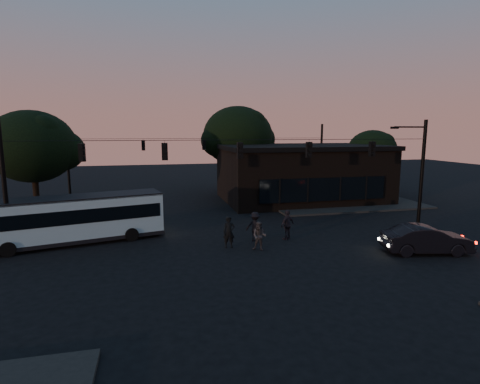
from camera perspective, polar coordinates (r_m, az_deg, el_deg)
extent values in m
plane|color=black|center=(20.12, 2.67, -10.27)|extent=(120.00, 120.00, 0.00)
cube|color=black|center=(37.15, 14.62, -1.36)|extent=(14.00, 10.00, 0.15)
cube|color=black|center=(34.04, -27.94, -3.10)|extent=(14.00, 10.00, 0.15)
cube|color=black|center=(37.31, 9.26, 2.63)|extent=(15.00, 10.00, 5.00)
cube|color=black|center=(37.11, 9.36, 6.77)|extent=(15.40, 10.40, 0.40)
cube|color=black|center=(32.78, 12.64, 0.39)|extent=(11.50, 0.18, 2.00)
cylinder|color=black|center=(41.54, -0.35, 2.72)|extent=(0.44, 0.44, 4.00)
ellipsoid|color=black|center=(41.28, -0.35, 8.52)|extent=(7.60, 7.60, 6.46)
cylinder|color=black|center=(43.36, 19.26, 1.81)|extent=(0.44, 0.44, 3.00)
ellipsoid|color=black|center=(43.10, 19.48, 5.97)|extent=(5.20, 5.20, 4.42)
cylinder|color=black|center=(32.79, -28.60, -0.52)|extent=(0.44, 0.44, 3.60)
ellipsoid|color=black|center=(32.44, -29.11, 6.08)|extent=(6.40, 6.40, 5.44)
cylinder|color=black|center=(23.72, -32.24, 0.63)|extent=(0.24, 0.24, 7.50)
cylinder|color=black|center=(28.91, 25.97, 2.42)|extent=(0.24, 0.24, 7.50)
cylinder|color=black|center=(22.84, 0.00, 7.95)|extent=(26.00, 0.03, 0.03)
cube|color=black|center=(22.57, -22.95, 5.56)|extent=(0.34, 0.30, 1.00)
cube|color=black|center=(22.27, -11.41, 6.06)|extent=(0.34, 0.30, 1.00)
cube|color=black|center=(22.87, 0.00, 6.32)|extent=(0.34, 0.30, 1.00)
cube|color=black|center=(24.30, 10.45, 6.34)|extent=(0.34, 0.30, 1.00)
cube|color=black|center=(26.43, 19.47, 6.19)|extent=(0.34, 0.30, 1.00)
cylinder|color=black|center=(39.11, -24.75, 4.04)|extent=(0.24, 0.24, 7.50)
cylinder|color=black|center=(42.46, 12.24, 5.02)|extent=(0.24, 0.24, 7.50)
cylinder|color=black|center=(38.59, -5.53, 8.13)|extent=(26.00, 0.03, 0.03)
cube|color=black|center=(38.25, -14.52, 6.90)|extent=(0.34, 0.30, 1.00)
cube|color=black|center=(38.61, -5.52, 7.17)|extent=(0.34, 0.30, 1.00)
cube|color=black|center=(39.87, 3.12, 7.26)|extent=(0.34, 0.30, 1.00)
cube|color=#9BBEC6|center=(24.67, -23.71, -3.51)|extent=(10.34, 4.61, 2.38)
cube|color=black|center=(24.63, -23.75, -2.99)|extent=(9.96, 4.55, 0.83)
cube|color=black|center=(24.45, -23.89, -0.78)|extent=(10.34, 4.61, 0.14)
cube|color=black|center=(24.97, -23.52, -6.38)|extent=(10.45, 4.69, 0.23)
cylinder|color=black|center=(23.93, -31.87, -7.46)|extent=(0.86, 0.42, 0.83)
cylinder|color=black|center=(26.14, -31.47, -6.10)|extent=(0.86, 0.42, 0.83)
cylinder|color=black|center=(24.18, -16.15, -6.24)|extent=(0.86, 0.42, 0.83)
cylinder|color=black|center=(26.36, -17.11, -5.01)|extent=(0.86, 0.42, 0.83)
imported|color=black|center=(23.34, 26.53, -6.49)|extent=(4.95, 2.58, 1.55)
imported|color=black|center=(21.82, -1.68, -6.13)|extent=(0.71, 0.50, 1.86)
imported|color=#353031|center=(21.42, 2.97, -6.71)|extent=(1.01, 0.94, 1.66)
imported|color=black|center=(23.63, 7.23, -4.97)|extent=(1.19, 0.93, 1.89)
imported|color=black|center=(23.15, 2.31, -5.28)|extent=(1.36, 1.17, 1.83)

